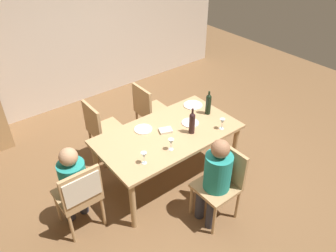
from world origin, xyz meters
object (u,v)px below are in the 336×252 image
(chair_near, at_px, (222,179))
(wine_bottle_tall_green, at_px, (192,122))
(wine_glass_centre, at_px, (171,142))
(dinner_plate_guest_right, at_px, (143,129))
(wine_bottle_dark_red, at_px, (208,104))
(chair_left_end, at_px, (80,192))
(person_woman_host, at_px, (73,181))
(wine_glass_near_left, at_px, (144,156))
(dinner_plate_host, at_px, (193,105))
(chair_far_left, at_px, (101,128))
(wine_glass_near_right, at_px, (222,122))
(dinner_plate_guest_left, at_px, (190,123))
(chair_far_right, at_px, (149,109))
(person_man_bearded, at_px, (216,176))
(dining_table, at_px, (168,138))

(chair_near, height_order, wine_bottle_tall_green, wine_bottle_tall_green)
(wine_glass_centre, distance_m, dinner_plate_guest_right, 0.54)
(wine_bottle_dark_red, xyz_separation_m, dinner_plate_guest_right, (-0.91, 0.23, -0.15))
(chair_left_end, relative_size, person_woman_host, 0.84)
(wine_bottle_dark_red, relative_size, wine_glass_near_left, 2.27)
(chair_near, xyz_separation_m, dinner_plate_host, (0.59, 1.17, 0.20))
(chair_far_left, distance_m, wine_glass_near_right, 1.66)
(chair_near, relative_size, dinner_plate_guest_right, 4.03)
(dinner_plate_host, bearing_deg, dinner_plate_guest_left, -136.43)
(chair_far_right, bearing_deg, wine_bottle_tall_green, -4.53)
(wine_glass_near_left, bearing_deg, dinner_plate_host, 25.06)
(wine_bottle_dark_red, xyz_separation_m, dinner_plate_host, (-0.02, 0.28, -0.15))
(wine_bottle_tall_green, relative_size, dinner_plate_guest_right, 1.52)
(wine_glass_centre, bearing_deg, dinner_plate_guest_left, 26.54)
(chair_left_end, relative_size, person_man_bearded, 0.82)
(chair_near, xyz_separation_m, chair_far_left, (-0.58, 1.75, 0.00))
(chair_near, distance_m, dinner_plate_guest_right, 1.17)
(wine_glass_near_left, relative_size, dinner_plate_guest_left, 0.67)
(chair_far_left, height_order, person_woman_host, person_woman_host)
(chair_left_end, bearing_deg, dining_table, 5.54)
(chair_far_right, bearing_deg, wine_glass_near_left, -37.10)
(wine_bottle_dark_red, height_order, wine_glass_near_right, wine_bottle_dark_red)
(wine_bottle_tall_green, distance_m, wine_bottle_dark_red, 0.51)
(dinner_plate_host, bearing_deg, person_woman_host, -172.23)
(dinner_plate_guest_right, bearing_deg, chair_far_left, 114.20)
(person_man_bearded, relative_size, dinner_plate_guest_right, 4.91)
(chair_near, bearing_deg, wine_bottle_dark_red, -34.60)
(chair_left_end, bearing_deg, person_woman_host, 90.00)
(chair_near, height_order, wine_glass_near_left, chair_near)
(wine_glass_near_right, bearing_deg, chair_far_right, 102.46)
(chair_far_right, bearing_deg, person_man_bearded, -11.09)
(chair_far_right, height_order, dinner_plate_host, chair_far_right)
(wine_glass_near_left, bearing_deg, chair_near, -42.03)
(person_man_bearded, bearing_deg, wine_glass_centre, 14.61)
(chair_left_end, relative_size, dinner_plate_host, 3.45)
(person_woman_host, bearing_deg, wine_bottle_tall_green, -7.81)
(dinner_plate_host, relative_size, dinner_plate_guest_left, 1.20)
(wine_bottle_dark_red, bearing_deg, dinner_plate_guest_left, -174.69)
(person_woman_host, relative_size, wine_glass_centre, 7.37)
(wine_glass_near_right, bearing_deg, wine_glass_centre, 174.64)
(chair_left_end, relative_size, dinner_plate_guest_left, 4.12)
(chair_far_right, height_order, dinner_plate_guest_right, chair_far_right)
(dining_table, xyz_separation_m, person_woman_host, (-1.28, 0.03, -0.01))
(chair_near, distance_m, wine_glass_near_left, 0.92)
(chair_far_left, bearing_deg, wine_glass_near_right, 41.28)
(wine_bottle_tall_green, distance_m, dinner_plate_host, 0.67)
(person_woman_host, relative_size, person_man_bearded, 0.98)
(dining_table, distance_m, dinner_plate_host, 0.75)
(wine_bottle_dark_red, relative_size, dinner_plate_host, 1.26)
(chair_left_end, height_order, chair_far_left, same)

